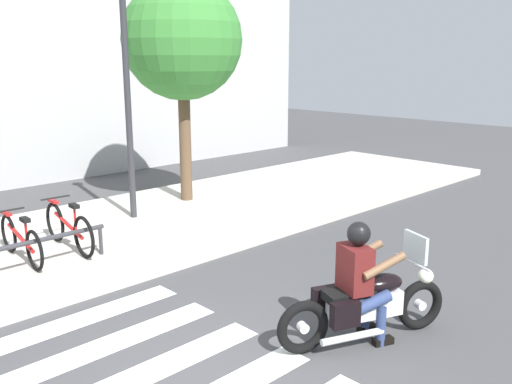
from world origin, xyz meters
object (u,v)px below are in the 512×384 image
object	(u,v)px
motorcycle	(366,304)
bicycle_5	(69,228)
street_lamp	(127,84)
tree_near_rack	(182,41)
rider	(361,274)
bicycle_4	(21,240)

from	to	relation	value
motorcycle	bicycle_5	world-z (taller)	motorcycle
street_lamp	tree_near_rack	xyz separation A→B (m)	(1.59, 0.40, 0.82)
motorcycle	tree_near_rack	distance (m)	7.28
bicycle_5	tree_near_rack	bearing A→B (deg)	21.61
rider	bicycle_5	xyz separation A→B (m)	(-1.08, 4.86, -0.30)
street_lamp	bicycle_5	bearing A→B (deg)	-152.23
street_lamp	bicycle_4	bearing A→B (deg)	-159.84
bicycle_5	tree_near_rack	xyz separation A→B (m)	(3.36, 1.33, 2.99)
bicycle_4	tree_near_rack	bearing A→B (deg)	17.86
rider	bicycle_4	size ratio (longest dim) A/B	0.85
bicycle_4	street_lamp	world-z (taller)	street_lamp
tree_near_rack	street_lamp	bearing A→B (deg)	-165.91
rider	street_lamp	xyz separation A→B (m)	(0.69, 5.79, 1.87)
tree_near_rack	bicycle_4	bearing A→B (deg)	-162.14
motorcycle	tree_near_rack	xyz separation A→B (m)	(2.21, 6.23, 3.05)
motorcycle	rider	bearing A→B (deg)	154.71
bicycle_4	street_lamp	distance (m)	3.48
bicycle_5	street_lamp	size ratio (longest dim) A/B	0.39
rider	bicycle_4	distance (m)	5.21
rider	street_lamp	bearing A→B (deg)	83.23
rider	bicycle_5	distance (m)	4.99
bicycle_5	street_lamp	distance (m)	2.95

